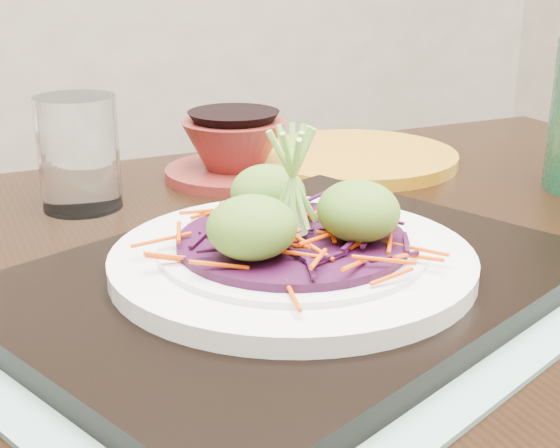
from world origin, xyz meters
name	(u,v)px	position (x,y,z in m)	size (l,w,h in m)	color
dining_table	(252,413)	(-0.01, 0.00, 0.65)	(1.19, 0.80, 0.75)	black
placemat	(292,295)	(0.01, -0.02, 0.75)	(0.44, 0.35, 0.00)	#88AF9B
serving_tray	(292,281)	(0.01, -0.02, 0.76)	(0.38, 0.29, 0.02)	black
white_plate	(292,258)	(0.01, -0.02, 0.78)	(0.25, 0.25, 0.02)	white
cabbage_bed	(292,241)	(0.01, -0.02, 0.79)	(0.16, 0.16, 0.01)	#350A2C
carrot_julienne	(292,231)	(0.01, -0.02, 0.80)	(0.19, 0.19, 0.01)	#DD4203
guacamole_scoops	(293,210)	(0.01, -0.02, 0.81)	(0.14, 0.12, 0.04)	#537B25
scallion_garnish	(293,183)	(0.01, -0.02, 0.83)	(0.06, 0.06, 0.09)	#8BCC51
water_glass	(79,153)	(-0.08, 0.24, 0.80)	(0.07, 0.07, 0.10)	white
terracotta_bowl_set	(234,152)	(0.09, 0.27, 0.77)	(0.17, 0.17, 0.06)	maroon
yellow_plate	(355,157)	(0.23, 0.27, 0.75)	(0.23, 0.23, 0.01)	#B47414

